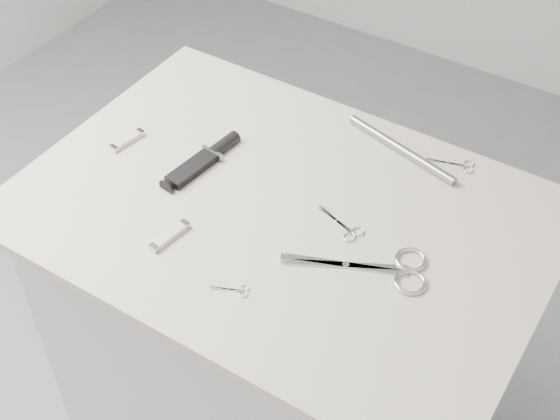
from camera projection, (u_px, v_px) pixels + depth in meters
The scene contains 10 objects.
plinth at pixel (282, 354), 1.80m from camera, with size 0.90×0.60×0.90m, color silver.
display_board at pixel (282, 213), 1.48m from camera, with size 1.00×0.70×0.02m, color beige.
large_shears at pixel (387, 269), 1.36m from camera, with size 0.25×0.16×0.01m.
embroidery_scissors_a at pixel (346, 228), 1.44m from camera, with size 0.11×0.06×0.00m.
embroidery_scissors_b at pixel (458, 165), 1.56m from camera, with size 0.10×0.05×0.00m.
tiny_scissors at pixel (235, 290), 1.33m from camera, with size 0.07×0.04×0.00m.
sheathed_knife at pixel (207, 158), 1.57m from camera, with size 0.05×0.19×0.02m.
pocket_knife_a at pixel (170, 236), 1.42m from camera, with size 0.03×0.09×0.01m.
pocket_knife_b at pixel (128, 140), 1.61m from camera, with size 0.03×0.08×0.01m.
metal_rail at pixel (401, 149), 1.59m from camera, with size 0.02×0.02×0.27m, color gray.
Camera 1 is at (0.56, -0.89, 1.95)m, focal length 50.00 mm.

